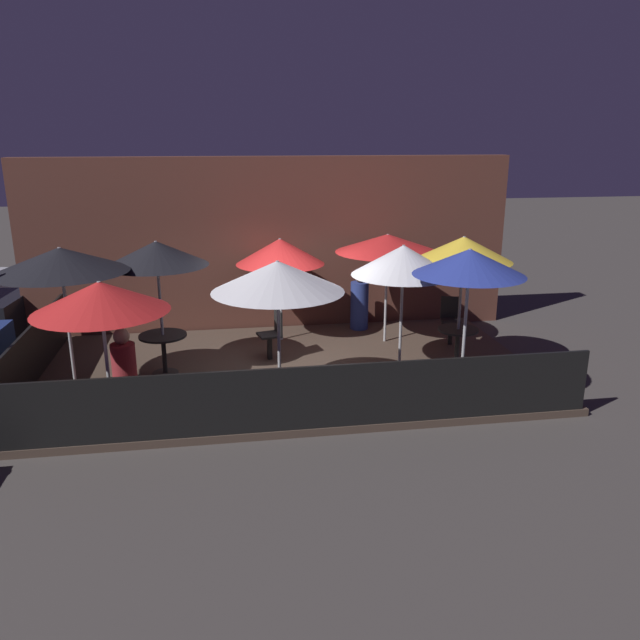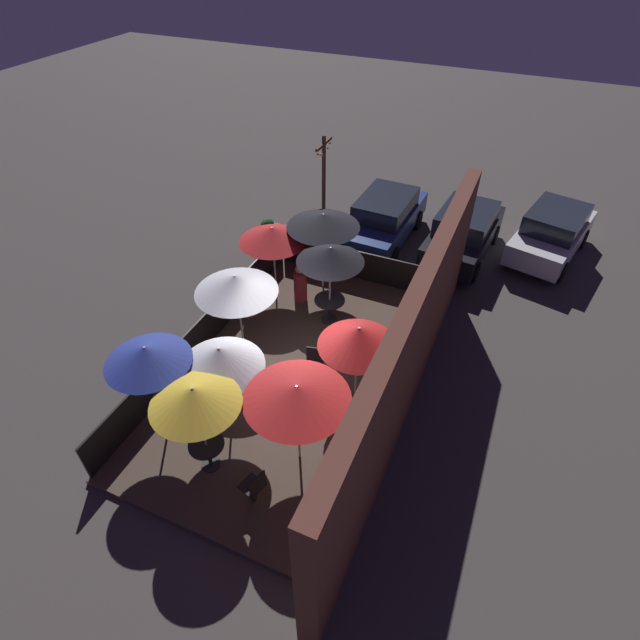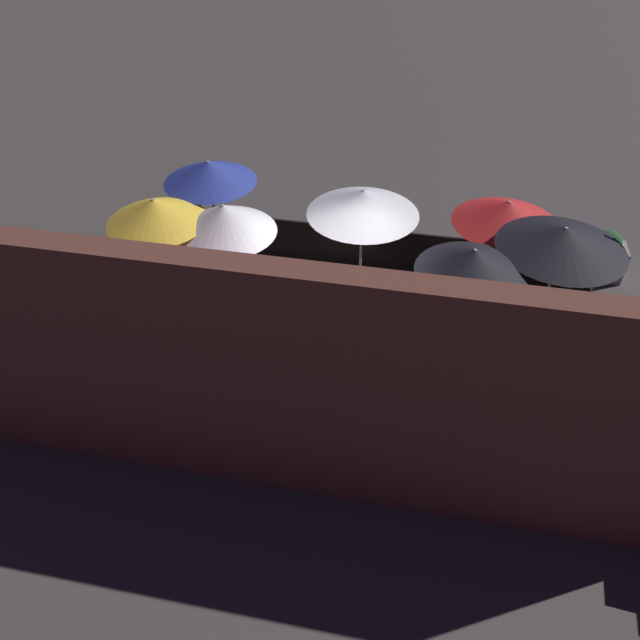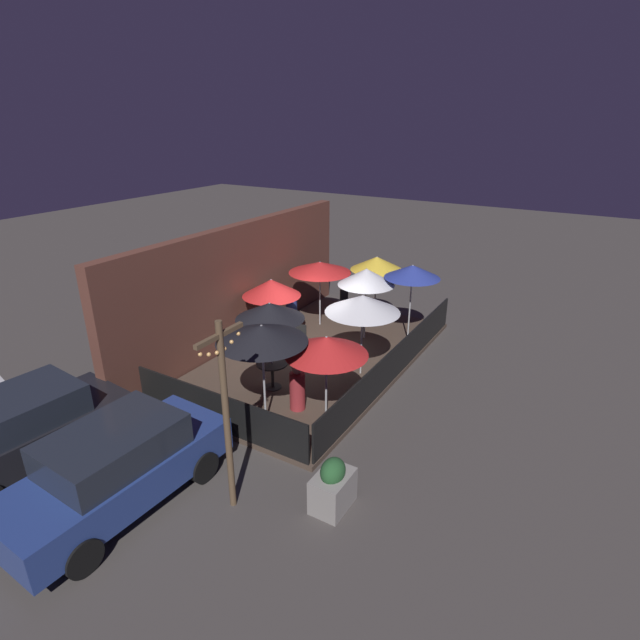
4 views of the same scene
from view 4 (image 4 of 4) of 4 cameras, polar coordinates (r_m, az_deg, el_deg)
name	(u,v)px [view 4 (image 4 of 4)]	position (r m, az deg, el deg)	size (l,w,h in m)	color
ground_plane	(317,360)	(14.85, -0.32, -4.54)	(60.00, 60.00, 0.00)	#423D3A
patio_deck	(317,358)	(14.82, -0.32, -4.34)	(8.77, 5.07, 0.12)	#47382D
building_wall	(241,285)	(15.64, -9.05, 4.02)	(10.37, 0.36, 3.75)	brown
fence_front	(396,361)	(13.60, 8.71, -4.69)	(8.57, 0.05, 0.95)	black
fence_side_left	(217,411)	(11.55, -11.73, -10.18)	(0.05, 4.87, 0.95)	black
patio_umbrella_0	(377,263)	(16.37, 6.49, 6.46)	(1.70, 1.70, 2.38)	#B2B2B7
patio_umbrella_1	(270,311)	(12.31, -5.76, 1.04)	(1.72, 1.72, 2.36)	#B2B2B7
patio_umbrella_2	(412,272)	(15.43, 10.52, 5.46)	(1.71, 1.71, 2.42)	#B2B2B7
patio_umbrella_3	(262,334)	(10.86, -6.68, -1.55)	(2.02, 2.02, 2.42)	#B2B2B7
patio_umbrella_4	(363,304)	(13.06, 4.90, 1.86)	(1.99, 1.99, 2.28)	#B2B2B7
patio_umbrella_5	(271,288)	(14.99, -5.58, 3.70)	(1.77, 1.77, 2.09)	#B2B2B7
patio_umbrella_6	(326,346)	(10.94, 0.73, -2.95)	(1.88, 1.88, 2.14)	#B2B2B7
patio_umbrella_7	(366,277)	(15.35, 5.31, 4.94)	(1.75, 1.75, 2.29)	#B2B2B7
patio_umbrella_8	(320,267)	(16.33, -0.01, 6.06)	(2.06, 2.06, 2.20)	#B2B2B7
dining_table_0	(375,309)	(16.87, 6.26, 1.22)	(0.72, 0.72, 0.71)	black
dining_table_1	(272,368)	(12.96, -5.50, -5.47)	(0.82, 0.82, 0.72)	black
patio_chair_0	(299,339)	(14.65, -2.46, -2.20)	(0.48, 0.48, 0.94)	black
patio_chair_1	(346,301)	(17.69, 3.03, 2.22)	(0.49, 0.49, 0.95)	black
patron_0	(291,307)	(17.02, -3.28, 1.48)	(0.42, 0.42, 1.23)	navy
patron_1	(297,389)	(12.05, -2.61, -7.86)	(0.53, 0.53, 1.20)	maroon
planter_box	(333,486)	(9.57, 1.47, -18.43)	(0.84, 0.59, 1.04)	gray
light_post	(226,409)	(8.80, -10.74, -9.91)	(1.10, 0.12, 3.70)	brown
parked_car_0	(117,467)	(10.07, -22.20, -15.24)	(4.25, 1.93, 1.62)	navy
parked_car_1	(25,428)	(11.95, -30.64, -10.59)	(4.05, 2.06, 1.62)	black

